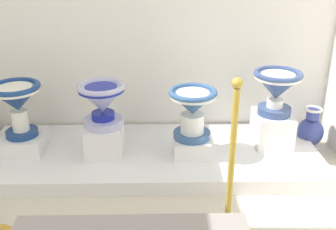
% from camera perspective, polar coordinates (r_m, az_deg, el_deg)
% --- Properties ---
extents(display_platform, '(2.75, 1.00, 0.12)m').
position_cam_1_polar(display_platform, '(3.30, -2.49, -5.89)').
color(display_platform, white).
rests_on(display_platform, ground_plane).
extents(plinth_block_pale_glazed, '(0.34, 0.33, 0.14)m').
position_cam_1_polar(plinth_block_pale_glazed, '(3.43, -20.18, -3.80)').
color(plinth_block_pale_glazed, white).
rests_on(plinth_block_pale_glazed, display_platform).
extents(antique_toilet_pale_glazed, '(0.39, 0.39, 0.44)m').
position_cam_1_polar(antique_toilet_pale_glazed, '(3.28, -21.08, 2.07)').
color(antique_toilet_pale_glazed, navy).
rests_on(antique_toilet_pale_glazed, plinth_block_pale_glazed).
extents(plinth_block_leftmost, '(0.28, 0.34, 0.25)m').
position_cam_1_polar(plinth_block_leftmost, '(3.20, -9.14, -3.51)').
color(plinth_block_leftmost, white).
rests_on(plinth_block_leftmost, display_platform).
extents(antique_toilet_leftmost, '(0.37, 0.37, 0.35)m').
position_cam_1_polar(antique_toilet_leftmost, '(3.06, -9.54, 2.08)').
color(antique_toilet_leftmost, '#B0B3DB').
rests_on(antique_toilet_leftmost, plinth_block_leftmost).
extents(plinth_block_broad_patterned, '(0.28, 0.31, 0.14)m').
position_cam_1_polar(plinth_block_broad_patterned, '(3.18, 3.43, -4.38)').
color(plinth_block_broad_patterned, white).
rests_on(plinth_block_broad_patterned, display_platform).
extents(antique_toilet_broad_patterned, '(0.38, 0.38, 0.40)m').
position_cam_1_polar(antique_toilet_broad_patterned, '(3.04, 3.58, 1.25)').
color(antique_toilet_broad_patterned, '#355A8F').
rests_on(antique_toilet_broad_patterned, plinth_block_broad_patterned).
extents(plinth_block_tall_cobalt, '(0.30, 0.35, 0.27)m').
position_cam_1_polar(plinth_block_tall_cobalt, '(3.42, 14.83, -1.91)').
color(plinth_block_tall_cobalt, white).
rests_on(plinth_block_tall_cobalt, display_platform).
extents(antique_toilet_tall_cobalt, '(0.39, 0.39, 0.36)m').
position_cam_1_polar(antique_toilet_tall_cobalt, '(3.29, 15.49, 3.97)').
color(antique_toilet_tall_cobalt, '#364B7C').
rests_on(antique_toilet_tall_cobalt, plinth_block_tall_cobalt).
extents(decorative_vase_companion, '(0.23, 0.23, 0.38)m').
position_cam_1_polar(decorative_vase_companion, '(3.69, 19.93, -2.14)').
color(decorative_vase_companion, white).
rests_on(decorative_vase_companion, ground_plane).
extents(stanchion_post_near_right, '(0.27, 0.27, 1.02)m').
position_cam_1_polar(stanchion_post_near_right, '(2.47, 8.89, -10.99)').
color(stanchion_post_near_right, gold).
rests_on(stanchion_post_near_right, ground_plane).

